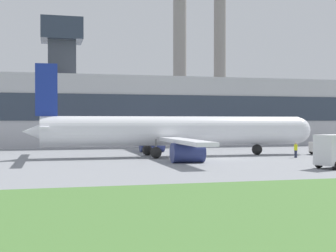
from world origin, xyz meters
The scene contains 7 objects.
ground_plane centered at (0.00, 0.00, 0.00)m, with size 400.00×400.00×0.00m, color gray.
terminal_building centered at (-0.68, 27.57, 5.53)m, with size 68.84×11.78×19.23m.
smokestack_left centered at (12.28, 60.01, 21.62)m, with size 3.56×3.56×42.95m.
smokestack_right centered at (22.88, 61.76, 20.31)m, with size 3.34×3.34×40.35m.
airplane centered at (-4.21, 3.83, 2.66)m, with size 32.24×28.78×9.72m.
pushback_tug centered at (13.52, 2.51, 0.85)m, with size 3.31×2.72×1.92m.
ground_crew_person centered at (7.82, -1.06, 0.81)m, with size 0.39×0.39×1.59m.
Camera 1 is at (-17.27, -45.31, 3.88)m, focal length 50.00 mm.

